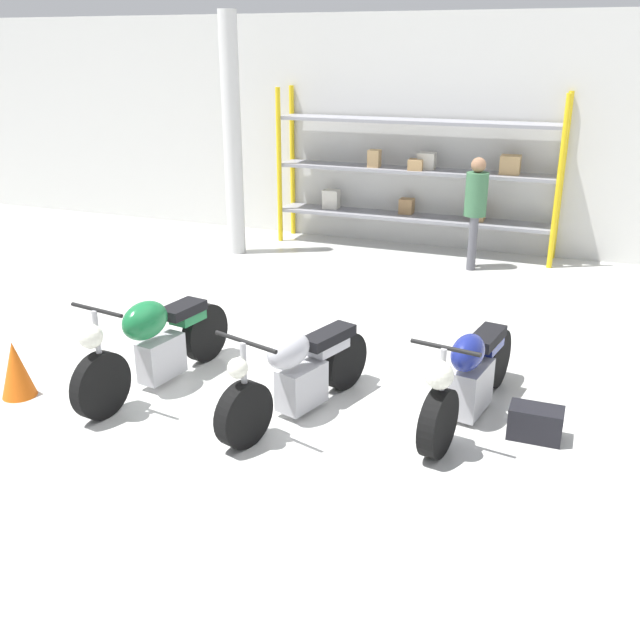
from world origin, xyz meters
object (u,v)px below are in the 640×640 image
Objects in this scene: shelving_rack at (417,173)px; motorcycle_blue at (469,377)px; toolbox at (535,423)px; motorcycle_silver at (299,373)px; motorcycle_green at (155,343)px; person_browsing at (475,204)px; traffic_cone at (16,369)px.

motorcycle_blue is (1.84, -5.36, -0.84)m from shelving_rack.
motorcycle_blue reaches higher than toolbox.
motorcycle_silver is at bearing -85.95° from shelving_rack.
shelving_rack is 5.73m from motorcycle_blue.
toolbox is at bearing 104.48° from motorcycle_green.
shelving_rack reaches higher than motorcycle_blue.
shelving_rack reaches higher than toolbox.
motorcycle_blue is 1.25× the size of person_browsing.
shelving_rack is at bearing 113.85° from toolbox.
motorcycle_blue is at bearing -71.09° from shelving_rack.
motorcycle_green is 4.65× the size of toolbox.
motorcycle_green is at bearing -174.88° from toolbox.
shelving_rack is 5.90m from motorcycle_silver.
toolbox is (2.44, -5.51, -1.10)m from shelving_rack.
shelving_rack is 2.37× the size of motorcycle_silver.
traffic_cone is (-1.12, -0.64, -0.19)m from motorcycle_green.
toolbox is (1.37, -4.78, -0.82)m from person_browsing.
motorcycle_green is 1.30m from traffic_cone.
person_browsing reaches higher than motorcycle_green.
toolbox is at bearing 116.10° from motorcycle_silver.
shelving_rack is 2.19× the size of motorcycle_green.
motorcycle_green is 1.00× the size of motorcycle_blue.
person_browsing is at bearing 106.00° from toolbox.
shelving_rack reaches higher than motorcycle_green.
traffic_cone is at bearing -108.73° from shelving_rack.
person_browsing is (-0.77, 4.63, 0.56)m from motorcycle_blue.
motorcycle_green is 3.72× the size of traffic_cone.
person_browsing is 2.96× the size of traffic_cone.
motorcycle_silver is at bearing -171.10° from toolbox.
person_browsing is 3.71× the size of toolbox.
motorcycle_green is (-1.08, -5.82, -0.77)m from shelving_rack.
traffic_cone is (-2.60, -0.64, -0.12)m from motorcycle_silver.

